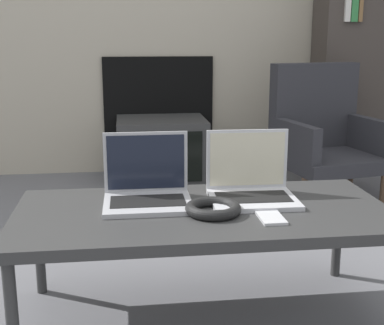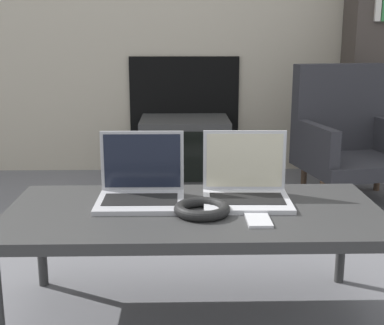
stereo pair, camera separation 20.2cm
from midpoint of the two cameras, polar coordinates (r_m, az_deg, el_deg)
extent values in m
cube|color=black|center=(3.75, 0.72, 5.13)|extent=(0.76, 0.03, 0.80)
cube|color=#333333|center=(1.76, 3.54, -5.60)|extent=(1.23, 0.59, 0.04)
cylinder|color=#333333|center=(2.11, -13.17, -8.33)|extent=(0.04, 0.04, 0.35)
cylinder|color=#333333|center=(2.19, 18.27, -7.85)|extent=(0.04, 0.04, 0.35)
cube|color=#B2B2B7|center=(1.80, -2.33, -4.27)|extent=(0.29, 0.25, 0.02)
cube|color=black|center=(1.80, -2.33, -4.00)|extent=(0.25, 0.14, 0.00)
cube|color=#B2B2B7|center=(1.89, -2.29, 0.15)|extent=(0.29, 0.01, 0.21)
cube|color=black|center=(1.88, -2.29, 0.12)|extent=(0.27, 0.00, 0.19)
cube|color=silver|center=(1.83, 9.02, -4.14)|extent=(0.30, 0.25, 0.02)
cube|color=black|center=(1.83, 9.03, -3.87)|extent=(0.25, 0.14, 0.00)
cube|color=silver|center=(1.92, 8.63, 0.21)|extent=(0.29, 0.02, 0.21)
cube|color=beige|center=(1.91, 8.66, 0.18)|extent=(0.27, 0.01, 0.19)
torus|color=black|center=(1.71, 4.47, -5.01)|extent=(0.18, 0.18, 0.03)
cube|color=silver|center=(1.68, 10.52, -6.03)|extent=(0.07, 0.14, 0.01)
cube|color=#383838|center=(3.54, 0.86, 1.43)|extent=(0.58, 0.47, 0.41)
cube|color=black|center=(3.31, 1.02, 0.56)|extent=(0.47, 0.01, 0.32)
cube|color=#2D2D33|center=(3.22, 18.59, -0.17)|extent=(0.66, 0.64, 0.08)
cube|color=#2D2D33|center=(3.35, 17.02, 5.64)|extent=(0.57, 0.21, 0.51)
cube|color=#2D2D33|center=(3.07, 14.81, 2.11)|extent=(0.16, 0.49, 0.20)
cylinder|color=#4C3828|center=(2.98, 15.65, -3.66)|extent=(0.04, 0.04, 0.18)
cylinder|color=#4C3828|center=(3.39, 13.54, -1.49)|extent=(0.04, 0.04, 0.18)
cylinder|color=#4C3828|center=(3.53, 20.74, -1.38)|extent=(0.04, 0.04, 0.18)
cube|color=silver|center=(3.64, 20.85, 15.71)|extent=(0.04, 0.02, 0.23)
camera|label=1|loc=(0.10, -87.14, 0.69)|focal=50.00mm
camera|label=2|loc=(0.10, 92.86, -0.69)|focal=50.00mm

